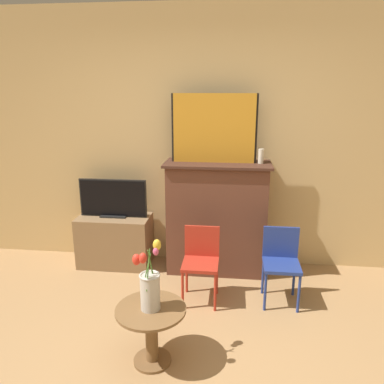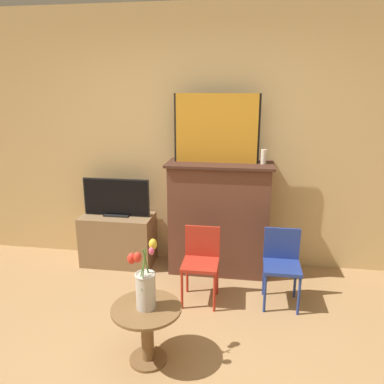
% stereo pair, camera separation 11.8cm
% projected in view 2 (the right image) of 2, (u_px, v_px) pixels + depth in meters
% --- Properties ---
extents(wall_back, '(8.00, 0.06, 2.70)m').
position_uv_depth(wall_back, '(202.00, 141.00, 3.95)').
color(wall_back, tan).
rests_on(wall_back, ground).
extents(fireplace_mantel, '(1.07, 0.47, 1.17)m').
position_uv_depth(fireplace_mantel, '(219.00, 216.00, 3.89)').
color(fireplace_mantel, brown).
rests_on(fireplace_mantel, ground).
extents(painting, '(0.84, 0.03, 0.67)m').
position_uv_depth(painting, '(217.00, 129.00, 3.66)').
color(painting, black).
rests_on(painting, fireplace_mantel).
extents(mantel_candle, '(0.05, 0.05, 0.14)m').
position_uv_depth(mantel_candle, '(264.00, 157.00, 3.66)').
color(mantel_candle, silver).
rests_on(mantel_candle, fireplace_mantel).
extents(tv_stand, '(0.77, 0.41, 0.55)m').
position_uv_depth(tv_stand, '(118.00, 239.00, 4.13)').
color(tv_stand, olive).
rests_on(tv_stand, ground).
extents(tv_monitor, '(0.72, 0.12, 0.41)m').
position_uv_depth(tv_monitor, '(116.00, 198.00, 4.00)').
color(tv_monitor, black).
rests_on(tv_monitor, tv_stand).
extents(chair_red, '(0.32, 0.32, 0.68)m').
position_uv_depth(chair_red, '(201.00, 258.00, 3.38)').
color(chair_red, '#B22D1E').
rests_on(chair_red, ground).
extents(chair_blue, '(0.32, 0.32, 0.68)m').
position_uv_depth(chair_blue, '(282.00, 261.00, 3.33)').
color(chair_blue, navy).
rests_on(chair_blue, ground).
extents(side_table, '(0.49, 0.49, 0.43)m').
position_uv_depth(side_table, '(147.00, 326.00, 2.61)').
color(side_table, brown).
rests_on(side_table, ground).
extents(vase_tulips, '(0.16, 0.25, 0.47)m').
position_uv_depth(vase_tulips, '(145.00, 285.00, 2.53)').
color(vase_tulips, beige).
rests_on(vase_tulips, side_table).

